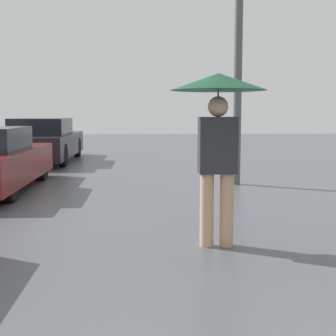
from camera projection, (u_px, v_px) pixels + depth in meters
The scene contains 3 objects.
pedestrian at pixel (218, 112), 4.84m from camera, with size 1.00×1.00×1.82m.
parked_car_farthest at pixel (43, 141), 13.53m from camera, with size 1.72×4.52×1.25m.
street_lamp at pixel (238, 52), 8.97m from camera, with size 0.24×0.24×4.83m.
Camera 1 is at (-0.46, -0.63, 1.42)m, focal length 50.00 mm.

